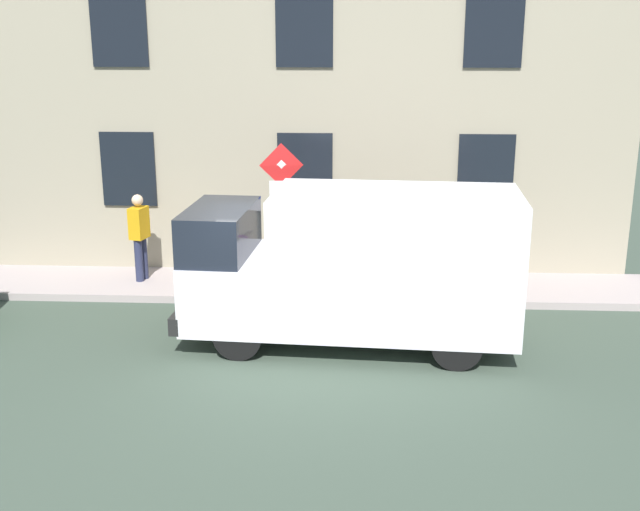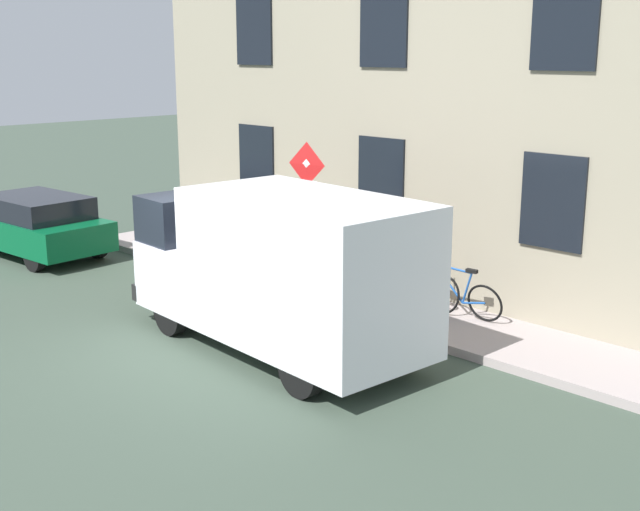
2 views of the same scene
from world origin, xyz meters
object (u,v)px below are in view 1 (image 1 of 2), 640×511
(pedestrian, at_px, (140,234))
(bicycle_purple, at_px, (338,260))
(sign_post_stacked, at_px, (282,199))
(bicycle_blue, at_px, (415,261))
(delivery_van, at_px, (357,264))
(bicycle_orange, at_px, (377,261))

(pedestrian, bearing_deg, bicycle_purple, 18.73)
(sign_post_stacked, xyz_separation_m, pedestrian, (0.77, 2.88, -0.89))
(sign_post_stacked, distance_m, pedestrian, 3.11)
(sign_post_stacked, xyz_separation_m, bicycle_blue, (1.08, -2.53, -1.45))
(sign_post_stacked, relative_size, delivery_van, 0.50)
(bicycle_blue, relative_size, bicycle_orange, 1.00)
(bicycle_blue, bearing_deg, bicycle_purple, -3.55)
(sign_post_stacked, xyz_separation_m, delivery_van, (-1.92, -1.38, -0.63))
(delivery_van, height_order, bicycle_blue, delivery_van)
(bicycle_purple, bearing_deg, pedestrian, -3.11)
(sign_post_stacked, distance_m, bicycle_blue, 3.11)
(bicycle_purple, xyz_separation_m, pedestrian, (-0.31, 3.87, 0.56))
(bicycle_orange, bearing_deg, bicycle_blue, -175.32)
(sign_post_stacked, height_order, bicycle_blue, sign_post_stacked)
(sign_post_stacked, height_order, delivery_van, sign_post_stacked)
(delivery_van, bearing_deg, pedestrian, -28.56)
(bicycle_blue, height_order, pedestrian, pedestrian)
(delivery_van, distance_m, bicycle_orange, 3.13)
(bicycle_blue, xyz_separation_m, bicycle_purple, (-0.00, 1.53, 0.00))
(sign_post_stacked, relative_size, bicycle_orange, 1.58)
(sign_post_stacked, relative_size, bicycle_purple, 1.58)
(bicycle_blue, distance_m, pedestrian, 5.45)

